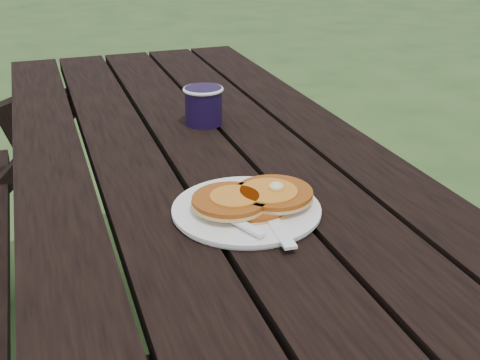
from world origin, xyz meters
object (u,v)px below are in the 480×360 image
object	(u,v)px
picnic_table	(200,288)
plate	(246,210)
pancake_stack	(254,199)
coffee_cup	(204,103)

from	to	relation	value
picnic_table	plate	xyz separation A→B (m)	(-0.01, -0.35, 0.39)
plate	pancake_stack	bearing A→B (deg)	1.11
pancake_stack	picnic_table	bearing A→B (deg)	91.18
plate	coffee_cup	size ratio (longest dim) A/B	2.57
plate	pancake_stack	world-z (taller)	pancake_stack
pancake_stack	coffee_cup	distance (m)	0.46
coffee_cup	plate	bearing A→B (deg)	-97.32
pancake_stack	plate	bearing A→B (deg)	-178.89
plate	coffee_cup	distance (m)	0.46
picnic_table	coffee_cup	world-z (taller)	coffee_cup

